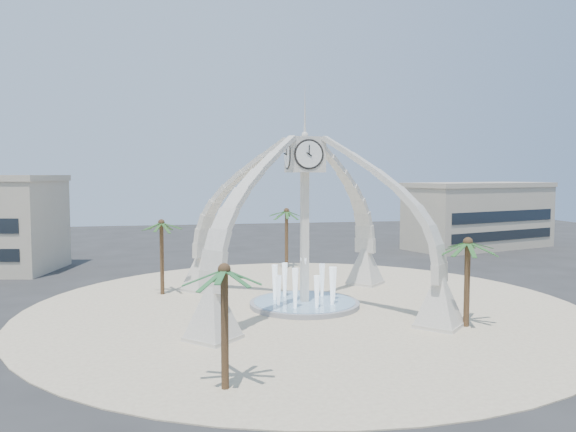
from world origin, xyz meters
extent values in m
plane|color=#282828|center=(0.00, 0.00, 0.00)|extent=(140.00, 140.00, 0.00)
cylinder|color=beige|center=(0.00, 0.00, 0.03)|extent=(40.00, 40.00, 0.06)
cube|color=beige|center=(0.00, 0.00, 4.90)|extent=(0.55, 0.55, 9.80)
cube|color=beige|center=(0.00, 0.00, 11.05)|extent=(2.50, 2.50, 2.50)
cone|color=beige|center=(0.00, 0.00, 14.30)|extent=(0.20, 0.20, 4.00)
cylinder|color=white|center=(0.00, -1.29, 11.05)|extent=(1.84, 0.04, 1.84)
pyramid|color=beige|center=(7.07, 7.07, 1.60)|extent=(3.80, 3.80, 3.20)
pyramid|color=beige|center=(-7.07, 7.07, 1.60)|extent=(3.80, 3.80, 3.20)
pyramid|color=beige|center=(-7.07, -7.07, 1.60)|extent=(3.80, 3.80, 3.20)
pyramid|color=beige|center=(7.07, -7.07, 1.60)|extent=(3.80, 3.80, 3.20)
cylinder|color=gray|center=(0.00, 0.00, 0.20)|extent=(8.00, 8.00, 0.40)
cylinder|color=#8AB1CE|center=(0.00, 0.00, 0.42)|extent=(7.40, 7.40, 0.04)
cone|color=white|center=(0.00, 0.00, 2.02)|extent=(0.60, 0.60, 3.20)
cube|color=#B9AA90|center=(30.00, 28.00, 4.00)|extent=(21.49, 13.79, 8.00)
cube|color=#B9AA90|center=(30.00, 28.00, 8.30)|extent=(21.87, 14.17, 0.60)
cylinder|color=brown|center=(8.83, -7.28, 2.77)|extent=(0.36, 0.36, 5.54)
cylinder|color=brown|center=(-10.27, 6.25, 2.97)|extent=(0.31, 0.31, 5.95)
cylinder|color=brown|center=(1.99, 16.96, 3.02)|extent=(0.35, 0.35, 6.04)
cylinder|color=brown|center=(-7.02, -14.68, 2.78)|extent=(0.35, 0.35, 5.56)
camera|label=1|loc=(-9.04, -39.30, 9.65)|focal=35.00mm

